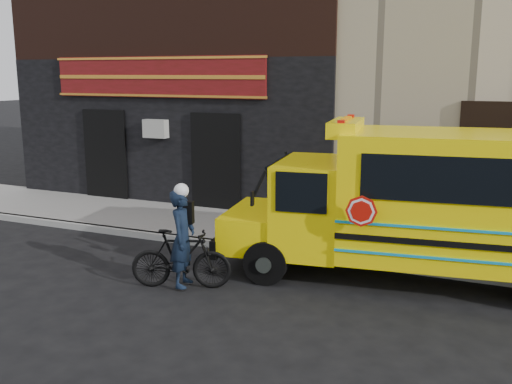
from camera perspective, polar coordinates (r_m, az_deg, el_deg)
The scene contains 6 objects.
ground at distance 9.68m, azimuth -1.36°, elevation -11.00°, with size 120.00×120.00×0.00m, color black.
curb at distance 11.92m, azimuth 3.82°, elevation -6.18°, with size 40.00×0.20×0.15m, color #999994.
sidewalk at distance 13.29m, azimuth 5.95°, elevation -4.32°, with size 40.00×3.00×0.15m, color gray.
school_bus at distance 10.67m, azimuth 17.22°, elevation -0.86°, with size 7.11×2.95×2.92m.
bicycle at distance 10.21m, azimuth -7.49°, elevation -6.65°, with size 0.50×1.79×1.07m, color black.
cyclist at distance 10.11m, azimuth -7.35°, elevation -4.87°, with size 0.63×0.42×1.74m, color black.
Camera 1 is at (3.69, -8.13, 3.75)m, focal length 40.00 mm.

